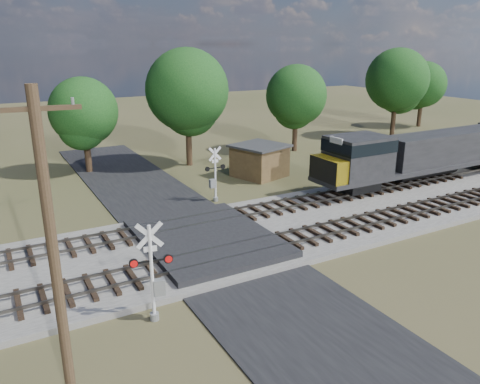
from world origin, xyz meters
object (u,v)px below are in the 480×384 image
crossing_signal_near (154,280)px  crossing_signal_far (214,179)px  utility_pole (52,246)px  equipment_shed (260,160)px

crossing_signal_near → crossing_signal_far: 15.50m
crossing_signal_near → utility_pole: 5.93m
crossing_signal_far → utility_pole: 20.41m
crossing_signal_far → utility_pole: (-12.81, -15.47, 3.60)m
crossing_signal_far → equipment_shed: crossing_signal_far is taller
crossing_signal_near → utility_pole: bearing=-133.5°
crossing_signal_near → equipment_shed: crossing_signal_near is taller
crossing_signal_far → equipment_shed: size_ratio=0.79×
crossing_signal_near → utility_pole: size_ratio=0.44×
crossing_signal_near → crossing_signal_far: (8.90, 12.69, -0.12)m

